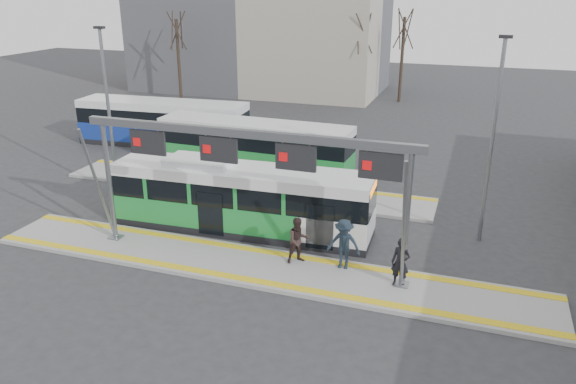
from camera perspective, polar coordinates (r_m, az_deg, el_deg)
name	(u,v)px	position (r m, az deg, el deg)	size (l,w,h in m)	color
ground	(256,268)	(21.74, -3.30, -7.73)	(120.00, 120.00, 0.00)	#2D2D30
platform_main	(256,266)	(21.70, -3.30, -7.56)	(22.00, 3.00, 0.15)	gray
platform_second	(243,187)	(29.88, -4.61, 0.52)	(20.00, 3.00, 0.15)	gray
tactile_main	(256,264)	(21.66, -3.31, -7.36)	(22.00, 2.65, 0.02)	yellow
tactile_second	(251,179)	(30.84, -3.77, 1.36)	(20.00, 0.35, 0.02)	yellow
gantry	(247,158)	(20.41, -4.18, 3.44)	(13.00, 1.68, 5.20)	slate
hero_bus	(241,199)	(24.48, -4.83, -0.71)	(11.49, 2.90, 3.13)	black
bg_bus_green	(255,146)	(32.44, -3.41, 4.64)	(11.43, 2.84, 2.84)	black
bg_bus_blue	(163,123)	(38.43, -12.58, 6.81)	(11.50, 3.27, 2.96)	black
passenger_a	(401,263)	(20.25, 11.36, -7.05)	(0.66, 0.43, 1.80)	black
passenger_b	(298,240)	(21.45, 1.06, -4.93)	(0.88, 0.69, 1.82)	#2F211F
passenger_c	(344,244)	(21.10, 5.68, -5.28)	(1.27, 0.73, 1.96)	#1A252F
tree_left	(363,34)	(49.28, 7.59, 15.63)	(1.40, 1.40, 8.13)	#382B21
tree_mid	(404,29)	(52.07, 11.70, 15.88)	(1.40, 1.40, 8.40)	#382B21
tree_far	(177,31)	(52.43, -11.24, 15.74)	(1.40, 1.40, 8.16)	#382B21
lamp_west	(109,111)	(28.83, -17.75, 7.88)	(0.50, 0.25, 8.38)	slate
lamp_east	(492,138)	(23.80, 20.05, 5.14)	(0.50, 0.25, 8.44)	slate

